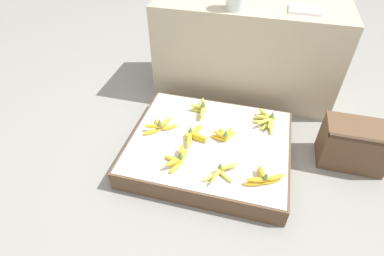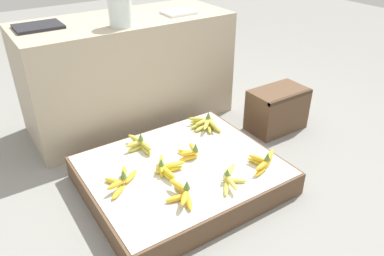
{
  "view_description": "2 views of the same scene",
  "coord_description": "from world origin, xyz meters",
  "px_view_note": "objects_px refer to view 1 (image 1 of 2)",
  "views": [
    {
      "loc": [
        0.24,
        -1.38,
        1.47
      ],
      "look_at": [
        -0.12,
        0.02,
        0.19
      ],
      "focal_mm": 28.0,
      "sensor_mm": 36.0,
      "label": 1
    },
    {
      "loc": [
        -0.86,
        -1.42,
        1.34
      ],
      "look_at": [
        0.13,
        0.1,
        0.28
      ],
      "focal_mm": 35.0,
      "sensor_mm": 36.0,
      "label": 2
    }
  ],
  "objects_px": {
    "banana_bunch_front_midleft": "(178,159)",
    "banana_bunch_back_midleft": "(201,108)",
    "foam_tray_white": "(305,9)",
    "banana_bunch_front_right": "(264,178)",
    "banana_bunch_back_right": "(267,120)",
    "wooden_crate": "(354,145)",
    "banana_bunch_front_midright": "(221,172)",
    "banana_bunch_middle_midright": "(224,135)",
    "banana_bunch_middle_left": "(160,126)",
    "banana_bunch_middle_midleft": "(193,135)"
  },
  "relations": [
    {
      "from": "banana_bunch_front_right",
      "to": "banana_bunch_back_right",
      "type": "height_order",
      "value": "banana_bunch_back_right"
    },
    {
      "from": "wooden_crate",
      "to": "banana_bunch_front_right",
      "type": "distance_m",
      "value": 0.68
    },
    {
      "from": "foam_tray_white",
      "to": "banana_bunch_middle_midleft",
      "type": "bearing_deg",
      "value": -126.3
    },
    {
      "from": "foam_tray_white",
      "to": "banana_bunch_front_right",
      "type": "bearing_deg",
      "value": -95.43
    },
    {
      "from": "wooden_crate",
      "to": "banana_bunch_front_midright",
      "type": "xyz_separation_m",
      "value": [
        -0.77,
        -0.44,
        0.01
      ]
    },
    {
      "from": "banana_bunch_middle_midleft",
      "to": "banana_bunch_back_midleft",
      "type": "xyz_separation_m",
      "value": [
        -0.01,
        0.28,
        0.0
      ]
    },
    {
      "from": "banana_bunch_back_right",
      "to": "foam_tray_white",
      "type": "distance_m",
      "value": 0.77
    },
    {
      "from": "banana_bunch_front_midright",
      "to": "foam_tray_white",
      "type": "distance_m",
      "value": 1.22
    },
    {
      "from": "banana_bunch_middle_midleft",
      "to": "banana_bunch_back_right",
      "type": "distance_m",
      "value": 0.52
    },
    {
      "from": "banana_bunch_front_midright",
      "to": "banana_bunch_middle_left",
      "type": "bearing_deg",
      "value": 149.1
    },
    {
      "from": "wooden_crate",
      "to": "banana_bunch_front_right",
      "type": "height_order",
      "value": "wooden_crate"
    },
    {
      "from": "banana_bunch_middle_left",
      "to": "banana_bunch_middle_midleft",
      "type": "distance_m",
      "value": 0.24
    },
    {
      "from": "banana_bunch_middle_midright",
      "to": "banana_bunch_front_right",
      "type": "bearing_deg",
      "value": -47.01
    },
    {
      "from": "banana_bunch_front_midleft",
      "to": "banana_bunch_middle_midright",
      "type": "bearing_deg",
      "value": 50.56
    },
    {
      "from": "wooden_crate",
      "to": "banana_bunch_middle_left",
      "type": "xyz_separation_m",
      "value": [
        -1.23,
        -0.16,
        0.02
      ]
    },
    {
      "from": "banana_bunch_front_midleft",
      "to": "banana_bunch_front_midright",
      "type": "xyz_separation_m",
      "value": [
        0.26,
        -0.03,
        -0.01
      ]
    },
    {
      "from": "banana_bunch_back_right",
      "to": "foam_tray_white",
      "type": "bearing_deg",
      "value": 76.88
    },
    {
      "from": "banana_bunch_middle_midright",
      "to": "banana_bunch_back_midleft",
      "type": "height_order",
      "value": "banana_bunch_back_midleft"
    },
    {
      "from": "banana_bunch_back_midleft",
      "to": "banana_bunch_front_midright",
      "type": "bearing_deg",
      "value": -65.43
    },
    {
      "from": "wooden_crate",
      "to": "banana_bunch_middle_midright",
      "type": "distance_m",
      "value": 0.81
    },
    {
      "from": "banana_bunch_middle_midright",
      "to": "banana_bunch_back_right",
      "type": "relative_size",
      "value": 0.71
    },
    {
      "from": "wooden_crate",
      "to": "banana_bunch_middle_midright",
      "type": "bearing_deg",
      "value": -170.27
    },
    {
      "from": "banana_bunch_front_midright",
      "to": "banana_bunch_middle_midleft",
      "type": "height_order",
      "value": "banana_bunch_middle_midleft"
    },
    {
      "from": "banana_bunch_front_midright",
      "to": "banana_bunch_middle_left",
      "type": "height_order",
      "value": "banana_bunch_middle_left"
    },
    {
      "from": "banana_bunch_front_midleft",
      "to": "banana_bunch_front_right",
      "type": "distance_m",
      "value": 0.5
    },
    {
      "from": "wooden_crate",
      "to": "banana_bunch_middle_left",
      "type": "relative_size",
      "value": 1.84
    },
    {
      "from": "banana_bunch_middle_midright",
      "to": "banana_bunch_back_right",
      "type": "height_order",
      "value": "banana_bunch_back_right"
    },
    {
      "from": "wooden_crate",
      "to": "banana_bunch_front_midright",
      "type": "height_order",
      "value": "wooden_crate"
    },
    {
      "from": "banana_bunch_middle_left",
      "to": "banana_bunch_back_right",
      "type": "relative_size",
      "value": 0.93
    },
    {
      "from": "banana_bunch_middle_midleft",
      "to": "banana_bunch_middle_midright",
      "type": "xyz_separation_m",
      "value": [
        0.19,
        0.05,
        0.0
      ]
    },
    {
      "from": "banana_bunch_front_midleft",
      "to": "banana_bunch_back_midleft",
      "type": "height_order",
      "value": "banana_bunch_front_midleft"
    },
    {
      "from": "banana_bunch_front_midright",
      "to": "banana_bunch_front_right",
      "type": "bearing_deg",
      "value": 2.25
    },
    {
      "from": "wooden_crate",
      "to": "banana_bunch_middle_midleft",
      "type": "distance_m",
      "value": 1.01
    },
    {
      "from": "banana_bunch_middle_midright",
      "to": "banana_bunch_back_right",
      "type": "distance_m",
      "value": 0.33
    },
    {
      "from": "banana_bunch_front_midright",
      "to": "banana_bunch_back_right",
      "type": "xyz_separation_m",
      "value": [
        0.22,
        0.52,
        0.0
      ]
    },
    {
      "from": "banana_bunch_front_midleft",
      "to": "wooden_crate",
      "type": "bearing_deg",
      "value": 21.91
    },
    {
      "from": "banana_bunch_back_right",
      "to": "wooden_crate",
      "type": "bearing_deg",
      "value": -8.3
    },
    {
      "from": "foam_tray_white",
      "to": "banana_bunch_front_midright",
      "type": "bearing_deg",
      "value": -108.14
    },
    {
      "from": "banana_bunch_middle_left",
      "to": "banana_bunch_middle_midright",
      "type": "distance_m",
      "value": 0.43
    },
    {
      "from": "banana_bunch_back_midleft",
      "to": "foam_tray_white",
      "type": "bearing_deg",
      "value": 40.21
    },
    {
      "from": "wooden_crate",
      "to": "foam_tray_white",
      "type": "relative_size",
      "value": 1.93
    },
    {
      "from": "banana_bunch_front_midright",
      "to": "banana_bunch_back_right",
      "type": "distance_m",
      "value": 0.56
    },
    {
      "from": "banana_bunch_middle_midleft",
      "to": "foam_tray_white",
      "type": "relative_size",
      "value": 1.13
    },
    {
      "from": "banana_bunch_front_midleft",
      "to": "banana_bunch_back_right",
      "type": "relative_size",
      "value": 0.95
    },
    {
      "from": "banana_bunch_front_midright",
      "to": "banana_bunch_middle_midright",
      "type": "distance_m",
      "value": 0.31
    },
    {
      "from": "banana_bunch_front_midleft",
      "to": "banana_bunch_back_right",
      "type": "height_order",
      "value": "banana_bunch_front_midleft"
    },
    {
      "from": "banana_bunch_front_midleft",
      "to": "banana_bunch_front_right",
      "type": "xyz_separation_m",
      "value": [
        0.5,
        -0.02,
        -0.0
      ]
    },
    {
      "from": "foam_tray_white",
      "to": "wooden_crate",
      "type": "bearing_deg",
      "value": -53.13
    },
    {
      "from": "banana_bunch_front_midright",
      "to": "banana_bunch_front_midleft",
      "type": "bearing_deg",
      "value": 174.22
    },
    {
      "from": "banana_bunch_front_midleft",
      "to": "banana_bunch_middle_midright",
      "type": "relative_size",
      "value": 1.33
    }
  ]
}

